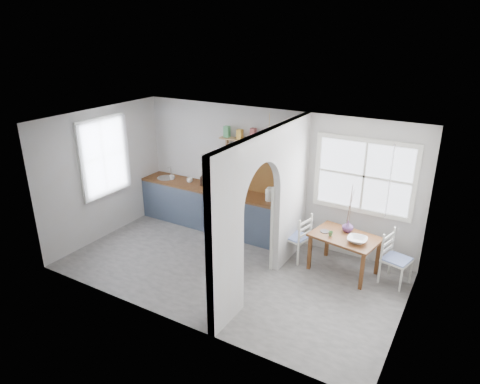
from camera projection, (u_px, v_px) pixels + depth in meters
The scene contains 26 objects.
floor at pixel (229, 270), 7.56m from camera, with size 5.80×3.20×0.01m, color gray.
ceiling at pixel (227, 125), 6.62m from camera, with size 5.80×3.20×0.01m, color #B9B3A8.
walls at pixel (228, 202), 7.09m from camera, with size 5.81×3.21×2.60m.
partition at pixel (268, 201), 6.75m from camera, with size 0.12×3.20×2.60m.
kitchen_window at pixel (103, 157), 8.32m from camera, with size 0.10×1.16×1.50m, color white, non-canonical shape.
nook_window at pixel (364, 176), 7.39m from camera, with size 1.76×0.10×1.30m, color white, non-canonical shape.
counter at pixel (216, 208), 9.00m from camera, with size 3.50×0.60×0.90m.
sink at pixel (166, 178), 9.43m from camera, with size 0.40×0.40×0.02m, color silver.
backsplash at pixel (261, 171), 8.44m from camera, with size 1.65×0.03×0.90m, color brown.
shelf at pixel (260, 140), 8.14m from camera, with size 1.75×0.20×0.21m.
pendant_lamp at pixel (268, 153), 7.74m from camera, with size 0.26×0.26×0.16m, color beige.
utensil_rail at pixel (285, 184), 7.48m from camera, with size 0.02×0.02×0.50m, color silver.
dining_table at pixel (343, 254), 7.40m from camera, with size 1.10×0.73×0.69m, color brown, non-canonical shape.
chair_left at pixel (296, 236), 7.79m from camera, with size 0.41×0.41×0.89m, color silver, non-canonical shape.
chair_right at pixel (397, 259), 7.02m from camera, with size 0.41×0.41×0.90m, color silver, non-canonical shape.
kettle at pixel (270, 194), 8.17m from camera, with size 0.22×0.17×0.26m, color white, non-canonical shape.
mug_a at pixel (172, 177), 9.31m from camera, with size 0.11×0.11×0.10m, color white.
mug_b at pixel (190, 180), 9.14m from camera, with size 0.13×0.13×0.10m, color white.
knife_block at pixel (203, 181), 8.95m from camera, with size 0.09×0.13×0.20m, color black.
jar at pixel (214, 185), 8.80m from camera, with size 0.10×0.10×0.15m, color tan.
towel_magenta at pixel (283, 241), 7.99m from camera, with size 0.02×0.03×0.60m, color #BB3881.
towel_orange at pixel (282, 243), 7.95m from camera, with size 0.02×0.03×0.52m, color orange.
bowl at pixel (357, 240), 7.06m from camera, with size 0.32×0.32×0.08m, color white.
table_cup at pixel (331, 234), 7.27m from camera, with size 0.09×0.09×0.08m, color #45713D.
plate at pixel (325, 231), 7.43m from camera, with size 0.16×0.16×0.01m, color #342F2F.
vase at pixel (348, 226), 7.40m from camera, with size 0.19×0.19×0.20m, color #5D3873.
Camera 1 is at (3.49, -5.55, 4.02)m, focal length 32.00 mm.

